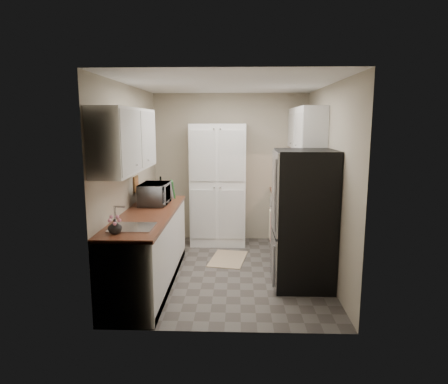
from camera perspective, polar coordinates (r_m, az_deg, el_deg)
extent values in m
plane|color=#56514C|center=(5.59, 0.60, -11.29)|extent=(3.20, 3.20, 0.00)
cube|color=beige|center=(6.85, 0.94, 3.47)|extent=(2.60, 0.04, 2.50)
cube|color=beige|center=(3.69, 0.05, -2.19)|extent=(2.60, 0.04, 2.50)
cube|color=beige|center=(5.45, -13.17, 1.52)|extent=(0.04, 3.20, 2.50)
cube|color=beige|center=(5.40, 14.57, 1.37)|extent=(0.04, 3.20, 2.50)
cube|color=white|center=(5.23, 0.65, 15.16)|extent=(2.60, 3.20, 0.04)
cube|color=white|center=(4.63, -13.81, 7.25)|extent=(0.33, 1.60, 0.70)
cube|color=white|center=(6.11, 11.60, 8.49)|extent=(0.33, 1.55, 0.58)
cube|color=#99999E|center=(5.70, 11.58, 4.67)|extent=(0.45, 0.76, 0.13)
cube|color=#B7B7BC|center=(4.35, -12.95, -4.97)|extent=(0.45, 0.40, 0.02)
cube|color=brown|center=(5.65, -12.47, 1.12)|extent=(0.02, 0.22, 0.22)
cube|color=white|center=(6.61, -0.84, 1.04)|extent=(0.90, 0.55, 2.00)
cube|color=white|center=(5.15, -10.69, -8.14)|extent=(0.60, 2.30, 0.88)
cube|color=brown|center=(5.03, -10.86, -3.15)|extent=(0.63, 2.33, 0.04)
cube|color=white|center=(6.65, 9.44, -3.97)|extent=(0.60, 0.80, 0.88)
cube|color=brown|center=(6.55, 9.55, -0.06)|extent=(0.63, 0.83, 0.04)
cube|color=#B7B7BC|center=(5.88, 10.25, -5.75)|extent=(0.64, 0.76, 0.90)
cube|color=black|center=(5.77, 10.39, -1.30)|extent=(0.66, 0.78, 0.03)
cube|color=black|center=(5.80, 13.26, -0.29)|extent=(0.06, 0.76, 0.22)
cube|color=pink|center=(5.67, 6.77, -5.19)|extent=(0.01, 0.16, 0.42)
cube|color=beige|center=(5.91, 6.57, -4.58)|extent=(0.01, 0.16, 0.42)
cube|color=#B7B7BC|center=(5.01, 11.35, -3.82)|extent=(0.70, 0.72, 1.70)
imported|color=silver|center=(5.49, -9.86, -0.27)|extent=(0.37, 0.54, 0.29)
cylinder|color=black|center=(5.93, -9.02, 0.53)|extent=(0.07, 0.07, 0.29)
imported|color=white|center=(4.17, -15.33, -4.77)|extent=(0.18, 0.18, 0.15)
cube|color=green|center=(5.95, -7.27, 0.42)|extent=(0.07, 0.20, 0.26)
cube|color=silver|center=(6.52, 10.49, 1.03)|extent=(0.41, 0.46, 0.23)
cube|color=tan|center=(6.05, 0.58, -9.53)|extent=(0.61, 0.85, 0.01)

